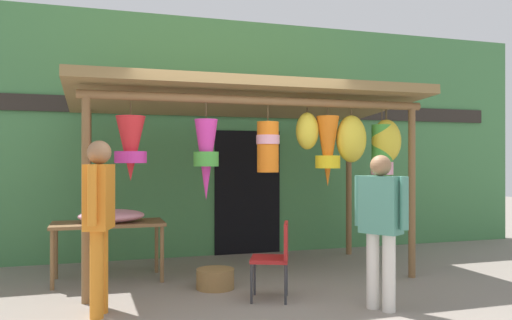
{
  "coord_description": "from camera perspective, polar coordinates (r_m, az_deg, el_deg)",
  "views": [
    {
      "loc": [
        -1.61,
        -5.41,
        1.51
      ],
      "look_at": [
        0.4,
        0.95,
        1.52
      ],
      "focal_mm": 35.9,
      "sensor_mm": 36.0,
      "label": 1
    }
  ],
  "objects": [
    {
      "name": "shop_facade",
      "position": [
        8.29,
        -6.26,
        2.56
      ],
      "size": [
        11.97,
        0.29,
        3.79
      ],
      "color": "#47844C",
      "rests_on": "ground_plane"
    },
    {
      "name": "wicker_basket_by_table",
      "position": [
        6.22,
        -4.56,
        -13.05
      ],
      "size": [
        0.45,
        0.45,
        0.23
      ],
      "primitive_type": "cylinder",
      "color": "olive",
      "rests_on": "ground_plane"
    },
    {
      "name": "display_table",
      "position": [
        6.77,
        -16.14,
        -7.31
      ],
      "size": [
        1.37,
        0.69,
        0.74
      ],
      "color": "brown",
      "rests_on": "ground_plane"
    },
    {
      "name": "vendor_in_orange",
      "position": [
        5.36,
        13.73,
        -6.41
      ],
      "size": [
        0.39,
        0.52,
        1.57
      ],
      "color": "silver",
      "rests_on": "ground_plane"
    },
    {
      "name": "flower_heap_on_table",
      "position": [
        6.7,
        -15.65,
        -6.0
      ],
      "size": [
        0.81,
        0.57,
        0.16
      ],
      "color": "pink",
      "rests_on": "display_table"
    },
    {
      "name": "folding_chair",
      "position": [
        5.65,
        2.3,
        -10.37
      ],
      "size": [
        0.52,
        0.52,
        0.84
      ],
      "color": "#AD1E1E",
      "rests_on": "ground_plane"
    },
    {
      "name": "market_stall_canopy",
      "position": [
        6.68,
        0.25,
        4.89
      ],
      "size": [
        4.51,
        2.23,
        2.48
      ],
      "color": "brown",
      "rests_on": "ground_plane"
    },
    {
      "name": "customer_foreground",
      "position": [
        5.24,
        -17.08,
        -5.53
      ],
      "size": [
        0.31,
        0.58,
        1.71
      ],
      "color": "orange",
      "rests_on": "ground_plane"
    },
    {
      "name": "ground_plane",
      "position": [
        5.84,
        -0.93,
        -15.08
      ],
      "size": [
        30.0,
        30.0,
        0.0
      ],
      "primitive_type": "plane",
      "color": "gray"
    }
  ]
}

